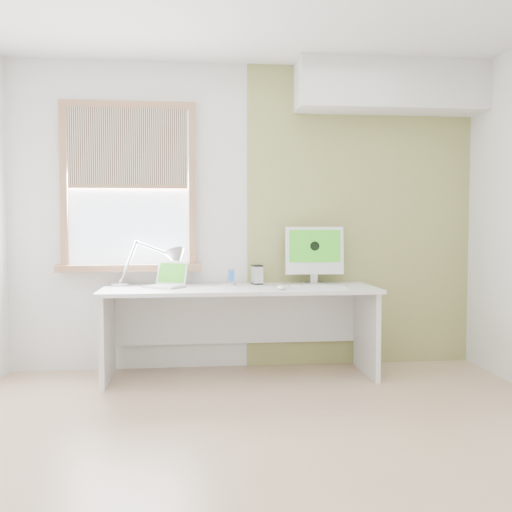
{
  "coord_description": "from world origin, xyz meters",
  "views": [
    {
      "loc": [
        -0.47,
        -3.25,
        1.24
      ],
      "look_at": [
        0.0,
        1.05,
        1.0
      ],
      "focal_mm": 40.7,
      "sensor_mm": 36.0,
      "label": 1
    }
  ],
  "objects": [
    {
      "name": "desk",
      "position": [
        -0.09,
        1.44,
        0.53
      ],
      "size": [
        2.2,
        0.7,
        0.73
      ],
      "color": "white",
      "rests_on": "room"
    },
    {
      "name": "laptop",
      "position": [
        -0.67,
        1.46,
        0.78
      ],
      "size": [
        0.38,
        0.36,
        0.21
      ],
      "color": "#B1B3B6",
      "rests_on": "desk"
    },
    {
      "name": "window",
      "position": [
        -1.0,
        1.71,
        1.54
      ],
      "size": [
        1.2,
        0.14,
        1.42
      ],
      "color": "#94684B",
      "rests_on": "room"
    },
    {
      "name": "keyboard",
      "position": [
        0.51,
        1.24,
        0.74
      ],
      "size": [
        0.49,
        0.21,
        0.02
      ],
      "color": "white",
      "rests_on": "desk"
    },
    {
      "name": "accent_wall",
      "position": [
        1.0,
        1.74,
        1.3
      ],
      "size": [
        2.0,
        0.02,
        2.6
      ],
      "primitive_type": "cube",
      "color": "#909554",
      "rests_on": "room"
    },
    {
      "name": "mouse",
      "position": [
        0.21,
        1.18,
        0.75
      ],
      "size": [
        0.09,
        0.12,
        0.03
      ],
      "primitive_type": "ellipsoid",
      "rotation": [
        0.0,
        0.0,
        0.24
      ],
      "color": "white",
      "rests_on": "desk"
    },
    {
      "name": "imac",
      "position": [
        0.56,
        1.6,
        1.0
      ],
      "size": [
        0.5,
        0.17,
        0.49
      ],
      "color": "#B1B3B6",
      "rests_on": "desk"
    },
    {
      "name": "phone_dock",
      "position": [
        -0.15,
        1.52,
        0.77
      ],
      "size": [
        0.09,
        0.09,
        0.14
      ],
      "color": "#B1B3B6",
      "rests_on": "desk"
    },
    {
      "name": "desk_lamp",
      "position": [
        -0.69,
        1.62,
        0.93
      ],
      "size": [
        0.67,
        0.27,
        0.38
      ],
      "color": "#B1B3B6",
      "rests_on": "desk"
    },
    {
      "name": "soffit",
      "position": [
        1.2,
        1.57,
        2.4
      ],
      "size": [
        1.6,
        0.4,
        0.42
      ],
      "primitive_type": "cube",
      "color": "white",
      "rests_on": "room"
    },
    {
      "name": "room",
      "position": [
        0.0,
        0.0,
        1.3
      ],
      "size": [
        4.04,
        3.54,
        2.64
      ],
      "color": "tan",
      "rests_on": "ground"
    },
    {
      "name": "external_drive",
      "position": [
        0.07,
        1.61,
        0.81
      ],
      "size": [
        0.1,
        0.14,
        0.16
      ],
      "color": "#B1B3B6",
      "rests_on": "desk"
    }
  ]
}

